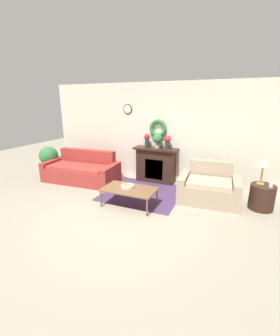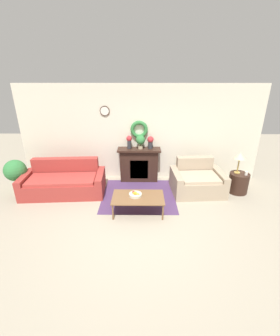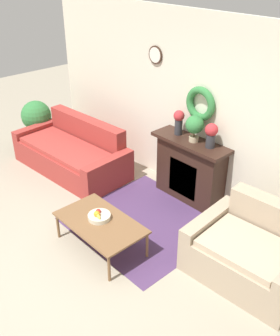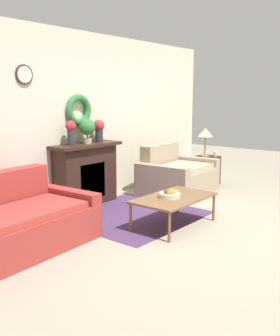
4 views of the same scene
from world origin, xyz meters
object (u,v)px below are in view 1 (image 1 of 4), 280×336
vase_on_mantel_right (167,141)px  potted_plant_floor_by_couch (49,157)px  loveseat_right (209,187)px  fruit_bowl (127,186)px  potted_plant_on_mantel (157,139)px  fireplace (156,165)px  vase_on_mantel_left (147,139)px  mug (271,185)px  coffee_table (129,190)px  side_table_by_loveseat (262,197)px  couch_left (82,171)px  table_lamp (264,163)px

vase_on_mantel_right → potted_plant_floor_by_couch: vase_on_mantel_right is taller
loveseat_right → potted_plant_floor_by_couch: potted_plant_floor_by_couch is taller
fruit_bowl → potted_plant_on_mantel: bearing=86.5°
fireplace → vase_on_mantel_left: vase_on_mantel_left is taller
loveseat_right → mug: loveseat_right is taller
vase_on_mantel_left → potted_plant_on_mantel: (0.31, -0.02, 0.03)m
potted_plant_on_mantel → coffee_table: bearing=-91.3°
fireplace → side_table_by_loveseat: size_ratio=2.28×
couch_left → potted_plant_on_mantel: potted_plant_on_mantel is taller
potted_plant_floor_by_couch → fireplace: bearing=12.6°
table_lamp → vase_on_mantel_left: size_ratio=1.52×
fireplace → vase_on_mantel_right: (0.32, 0.01, 0.69)m
potted_plant_on_mantel → vase_on_mantel_left: bearing=176.3°
couch_left → vase_on_mantel_right: 2.56m
side_table_by_loveseat → mug: 0.35m
potted_plant_floor_by_couch → coffee_table: bearing=-16.8°
fruit_bowl → couch_left: bearing=155.0°
fireplace → fruit_bowl: bearing=-92.2°
loveseat_right → potted_plant_on_mantel: (-1.50, 0.67, 0.91)m
mug → potted_plant_floor_by_couch: 5.96m
coffee_table → mug: bearing=17.9°
coffee_table → potted_plant_floor_by_couch: size_ratio=1.30×
fruit_bowl → vase_on_mantel_left: vase_on_mantel_left is taller
coffee_table → vase_on_mantel_left: bearing=99.2°
fruit_bowl → potted_plant_on_mantel: size_ratio=0.74×
side_table_by_loveseat → vase_on_mantel_right: size_ratio=1.51×
coffee_table → table_lamp: (2.57, 1.03, 0.62)m
vase_on_mantel_left → potted_plant_floor_by_couch: vase_on_mantel_left is taller
loveseat_right → potted_plant_floor_by_couch: 4.77m
mug → vase_on_mantel_left: 3.18m
fruit_bowl → vase_on_mantel_right: bearing=77.2°
potted_plant_floor_by_couch → side_table_by_loveseat: bearing=0.1°
coffee_table → potted_plant_floor_by_couch: bearing=163.2°
table_lamp → mug: 0.46m
couch_left → potted_plant_floor_by_couch: bearing=173.9°
loveseat_right → potted_plant_floor_by_couch: bearing=176.4°
couch_left → potted_plant_on_mantel: bearing=16.9°
loveseat_right → fireplace: bearing=152.0°
table_lamp → side_table_by_loveseat: bearing=-38.7°
loveseat_right → fruit_bowl: 1.88m
couch_left → coffee_table: 2.16m
side_table_by_loveseat → table_lamp: 0.73m
loveseat_right → coffee_table: size_ratio=1.20×
potted_plant_on_mantel → mug: bearing=-16.2°
coffee_table → mug: mug is taller
fireplace → couch_left: bearing=-158.6°
fruit_bowl → mug: 2.94m
vase_on_mantel_right → potted_plant_on_mantel: 0.28m
vase_on_mantel_left → vase_on_mantel_right: (0.59, 0.00, -0.01)m
table_lamp → vase_on_mantel_left: bearing=166.8°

